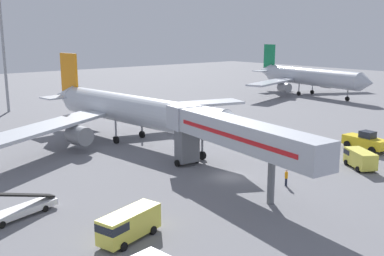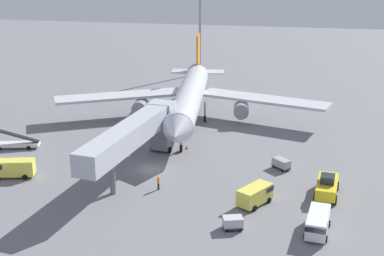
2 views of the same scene
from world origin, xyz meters
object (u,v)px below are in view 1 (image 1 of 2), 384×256
object	(u,v)px
belt_loader_truck	(19,209)
airplane_background	(308,77)
airplane_at_gate	(130,110)
jet_bridge	(229,134)
service_van_far_center	(128,224)
baggage_cart_outer_right	(296,141)
apron_light_mast	(2,28)
safety_cone_alpha	(198,154)
service_van_rear_left	(360,158)
ground_crew_worker_foreground	(286,177)
pushback_tug	(365,141)

from	to	relation	value
belt_loader_truck	airplane_background	size ratio (longest dim) A/B	0.18
airplane_at_gate	jet_bridge	bearing A→B (deg)	-95.88
service_van_far_center	airplane_background	xyz separation A→B (m)	(80.17, 41.63, 3.46)
belt_loader_truck	baggage_cart_outer_right	world-z (taller)	belt_loader_truck
airplane_background	service_van_far_center	bearing A→B (deg)	-152.56
belt_loader_truck	apron_light_mast	world-z (taller)	apron_light_mast
airplane_at_gate	airplane_background	world-z (taller)	airplane_background
safety_cone_alpha	apron_light_mast	bearing A→B (deg)	98.70
apron_light_mast	service_van_far_center	bearing A→B (deg)	-100.46
belt_loader_truck	service_van_far_center	xyz separation A→B (m)	(5.04, -9.85, 0.54)
airplane_at_gate	airplane_background	distance (m)	64.00
safety_cone_alpha	airplane_background	distance (m)	66.16
belt_loader_truck	service_van_far_center	size ratio (longest dim) A/B	1.25
service_van_rear_left	service_van_far_center	bearing A→B (deg)	177.43
airplane_background	service_van_rear_left	bearing A→B (deg)	-138.56
jet_bridge	service_van_rear_left	bearing A→B (deg)	-20.17
belt_loader_truck	apron_light_mast	bearing A→B (deg)	72.89
ground_crew_worker_foreground	jet_bridge	bearing A→B (deg)	133.47
belt_loader_truck	safety_cone_alpha	size ratio (longest dim) A/B	12.08
pushback_tug	service_van_far_center	bearing A→B (deg)	-176.48
ground_crew_worker_foreground	pushback_tug	bearing A→B (deg)	6.66
pushback_tug	airplane_background	xyz separation A→B (m)	(40.66, 39.20, 3.49)
pushback_tug	jet_bridge	bearing A→B (deg)	175.10
safety_cone_alpha	service_van_rear_left	bearing A→B (deg)	-54.46
pushback_tug	airplane_at_gate	bearing A→B (deg)	130.84
baggage_cart_outer_right	safety_cone_alpha	bearing A→B (deg)	160.40
service_van_far_center	service_van_rear_left	world-z (taller)	service_van_far_center
ground_crew_worker_foreground	safety_cone_alpha	xyz separation A→B (m)	(0.38, 14.64, -0.65)
jet_bridge	service_van_far_center	distance (m)	16.53
pushback_tug	ground_crew_worker_foreground	bearing A→B (deg)	-173.34
airplane_background	safety_cone_alpha	bearing A→B (deg)	-155.96
airplane_at_gate	service_van_rear_left	size ratio (longest dim) A/B	9.57
airplane_at_gate	belt_loader_truck	world-z (taller)	airplane_at_gate
airplane_at_gate	baggage_cart_outer_right	world-z (taller)	airplane_at_gate
airplane_at_gate	safety_cone_alpha	world-z (taller)	airplane_at_gate
airplane_at_gate	jet_bridge	distance (m)	23.27
jet_bridge	airplane_background	world-z (taller)	airplane_background
baggage_cart_outer_right	airplane_background	size ratio (longest dim) A/B	0.06
jet_bridge	service_van_rear_left	xyz separation A→B (m)	(16.09, -5.91, -4.30)
pushback_tug	baggage_cart_outer_right	bearing A→B (deg)	127.57
airplane_background	apron_light_mast	bearing A→B (deg)	160.61
safety_cone_alpha	airplane_background	size ratio (longest dim) A/B	0.01
baggage_cart_outer_right	safety_cone_alpha	distance (m)	14.85
jet_bridge	apron_light_mast	size ratio (longest dim) A/B	0.99
service_van_far_center	jet_bridge	bearing A→B (deg)	16.36
airplane_at_gate	ground_crew_worker_foreground	distance (m)	27.85
safety_cone_alpha	apron_light_mast	distance (m)	54.03
airplane_at_gate	service_van_far_center	bearing A→B (deg)	-122.66
airplane_at_gate	safety_cone_alpha	bearing A→B (deg)	-80.44
service_van_far_center	apron_light_mast	world-z (taller)	apron_light_mast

